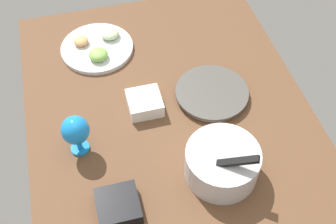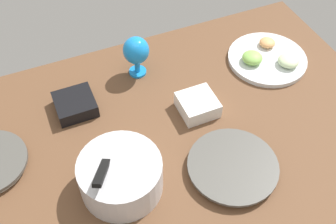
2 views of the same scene
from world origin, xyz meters
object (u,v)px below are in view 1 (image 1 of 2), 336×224
(fruit_platter, at_px, (98,47))
(hurricane_glass_blue, at_px, (76,131))
(dinner_plate_left, at_px, (212,93))
(mixing_bowl, at_px, (222,162))
(square_bowl_black, at_px, (118,205))
(square_bowl_white, at_px, (145,102))

(fruit_platter, xyz_separation_m, hurricane_glass_blue, (0.48, -0.14, 0.09))
(dinner_plate_left, height_order, mixing_bowl, mixing_bowl)
(mixing_bowl, distance_m, square_bowl_black, 0.36)
(fruit_platter, relative_size, hurricane_glass_blue, 1.88)
(mixing_bowl, xyz_separation_m, square_bowl_black, (0.05, -0.35, -0.03))
(square_bowl_white, distance_m, square_bowl_black, 0.42)
(hurricane_glass_blue, relative_size, square_bowl_white, 1.30)
(dinner_plate_left, xyz_separation_m, mixing_bowl, (0.33, -0.08, 0.05))
(fruit_platter, height_order, hurricane_glass_blue, hurricane_glass_blue)
(square_bowl_white, bearing_deg, fruit_platter, -161.26)
(fruit_platter, bearing_deg, square_bowl_black, -3.74)
(hurricane_glass_blue, bearing_deg, square_bowl_black, 18.62)
(fruit_platter, distance_m, hurricane_glass_blue, 0.51)
(hurricane_glass_blue, bearing_deg, dinner_plate_left, 102.76)
(mixing_bowl, distance_m, fruit_platter, 0.76)
(square_bowl_white, bearing_deg, square_bowl_black, -23.91)
(square_bowl_black, bearing_deg, mixing_bowl, 97.69)
(hurricane_glass_blue, height_order, square_bowl_white, hurricane_glass_blue)
(dinner_plate_left, distance_m, square_bowl_white, 0.26)
(fruit_platter, distance_m, square_bowl_white, 0.38)
(dinner_plate_left, height_order, hurricane_glass_blue, hurricane_glass_blue)
(hurricane_glass_blue, distance_m, square_bowl_white, 0.29)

